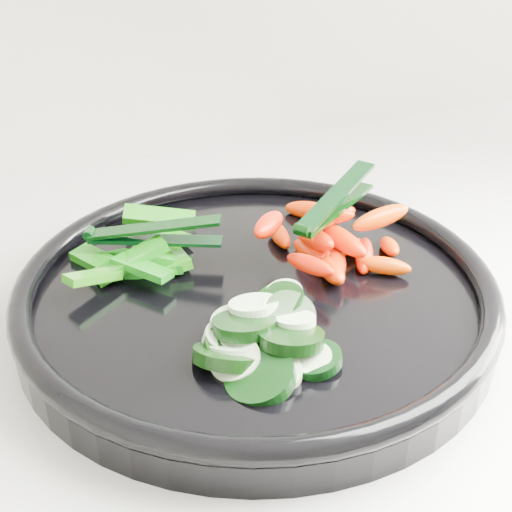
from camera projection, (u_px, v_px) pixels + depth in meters
name	position (u px, v px, depth m)	size (l,w,h in m)	color
veggie_tray	(256.00, 294.00, 0.56)	(0.45, 0.45, 0.04)	black
cucumber_pile	(255.00, 341.00, 0.49)	(0.11, 0.12, 0.04)	black
carrot_pile	(330.00, 238.00, 0.59)	(0.14, 0.16, 0.05)	red
pepper_pile	(145.00, 253.00, 0.59)	(0.13, 0.12, 0.04)	#0B6609
tong_carrot	(334.00, 203.00, 0.58)	(0.10, 0.07, 0.02)	black
tong_pepper	(150.00, 234.00, 0.58)	(0.11, 0.06, 0.02)	black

